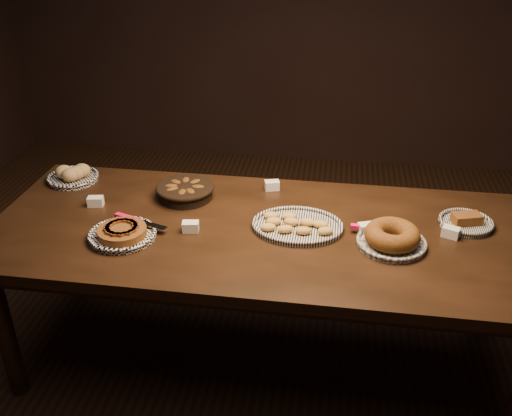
# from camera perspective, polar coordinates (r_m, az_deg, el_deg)

# --- Properties ---
(ground) EXTENTS (5.00, 5.00, 0.00)m
(ground) POSITION_cam_1_polar(r_m,az_deg,el_deg) (2.94, 0.54, -14.70)
(ground) COLOR black
(ground) RESTS_ON ground
(buffet_table) EXTENTS (2.40, 1.00, 0.75)m
(buffet_table) POSITION_cam_1_polar(r_m,az_deg,el_deg) (2.52, 0.61, -3.46)
(buffet_table) COLOR black
(buffet_table) RESTS_ON ground
(apple_tart_plate) EXTENTS (0.32, 0.29, 0.06)m
(apple_tart_plate) POSITION_cam_1_polar(r_m,az_deg,el_deg) (2.47, -13.21, -2.44)
(apple_tart_plate) COLOR white
(apple_tart_plate) RESTS_ON buffet_table
(madeleine_platter) EXTENTS (0.39, 0.32, 0.05)m
(madeleine_platter) POSITION_cam_1_polar(r_m,az_deg,el_deg) (2.48, 4.07, -1.73)
(madeleine_platter) COLOR black
(madeleine_platter) RESTS_ON buffet_table
(bundt_cake_plate) EXTENTS (0.31, 0.29, 0.09)m
(bundt_cake_plate) POSITION_cam_1_polar(r_m,az_deg,el_deg) (2.41, 13.42, -2.90)
(bundt_cake_plate) COLOR black
(bundt_cake_plate) RESTS_ON buffet_table
(croissant_basket) EXTENTS (0.30, 0.30, 0.07)m
(croissant_basket) POSITION_cam_1_polar(r_m,az_deg,el_deg) (2.74, -7.11, 1.80)
(croissant_basket) COLOR black
(croissant_basket) RESTS_ON buffet_table
(bread_roll_plate) EXTENTS (0.26, 0.26, 0.08)m
(bread_roll_plate) POSITION_cam_1_polar(r_m,az_deg,el_deg) (3.04, -17.83, 3.16)
(bread_roll_plate) COLOR white
(bread_roll_plate) RESTS_ON buffet_table
(loaf_plate) EXTENTS (0.24, 0.24, 0.06)m
(loaf_plate) POSITION_cam_1_polar(r_m,az_deg,el_deg) (2.66, 20.26, -1.30)
(loaf_plate) COLOR black
(loaf_plate) RESTS_ON buffet_table
(tent_cards) EXTENTS (1.68, 0.51, 0.04)m
(tent_cards) POSITION_cam_1_polar(r_m,az_deg,el_deg) (2.55, 1.56, -0.57)
(tent_cards) COLOR white
(tent_cards) RESTS_ON buffet_table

